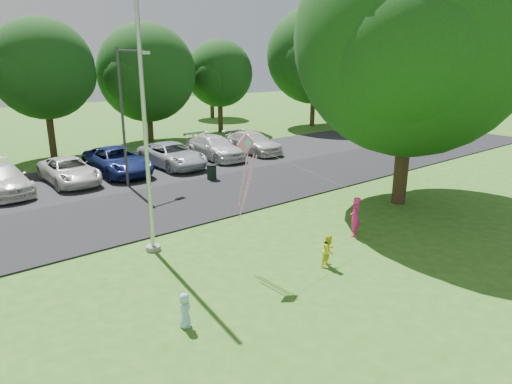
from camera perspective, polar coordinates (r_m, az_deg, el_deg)
ground at (r=14.29m, az=9.72°, el=-9.85°), size 120.00×120.00×0.00m
park_road at (r=20.84m, az=-9.10°, el=-1.22°), size 60.00×6.00×0.06m
parking_strip at (r=26.48m, az=-16.22°, el=2.13°), size 42.00×7.00×0.06m
flagpole at (r=14.87m, az=-13.72°, el=7.83°), size 0.50×0.50×10.00m
street_lamp at (r=23.37m, az=-15.92°, el=10.39°), size 1.88×0.60×6.76m
trash_can at (r=24.33m, az=-5.56°, el=2.45°), size 0.54×0.54×0.85m
big_tree at (r=20.47m, az=19.07°, el=17.09°), size 10.23×9.74×11.95m
tree_row at (r=34.47m, az=-20.45°, el=14.50°), size 64.35×11.94×10.88m
horizon_trees at (r=44.44m, az=-21.41°, el=12.79°), size 77.46×7.20×7.02m
parked_cars at (r=26.42m, az=-16.28°, el=3.74°), size 20.35×5.64×1.49m
woman at (r=16.91m, az=12.26°, el=-3.05°), size 0.65×0.59×1.48m
child_yellow at (r=14.43m, az=9.09°, el=-7.24°), size 0.57×0.48×1.05m
child_blue at (r=11.44m, az=-8.89°, el=-14.40°), size 0.42×0.51×0.89m
kite at (r=13.42m, az=-0.97°, el=4.16°), size 4.91×0.77×2.69m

